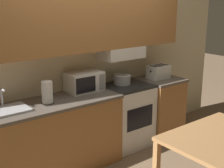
{
  "coord_description": "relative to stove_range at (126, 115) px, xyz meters",
  "views": [
    {
      "loc": [
        -2.17,
        -3.4,
        2.03
      ],
      "look_at": [
        0.05,
        -0.55,
        1.04
      ],
      "focal_mm": 50.0,
      "sensor_mm": 36.0,
      "label": 1
    }
  ],
  "objects": [
    {
      "name": "wall_back",
      "position": [
        -0.5,
        0.21,
        1.06
      ],
      "size": [
        5.26,
        0.38,
        2.55
      ],
      "color": "beige",
      "rests_on": "ground_plane"
    },
    {
      "name": "dining_table",
      "position": [
        -0.16,
        -1.61,
        0.21
      ],
      "size": [
        1.1,
        0.82,
        0.76
      ],
      "color": "#B27F4C",
      "rests_on": "ground_plane"
    },
    {
      "name": "stove_range",
      "position": [
        0.0,
        0.0,
        0.0
      ],
      "size": [
        0.64,
        0.57,
        0.89
      ],
      "color": "white",
      "rests_on": "ground_plane"
    },
    {
      "name": "cooking_pot",
      "position": [
        -0.02,
        0.06,
        0.52
      ],
      "size": [
        0.32,
        0.24,
        0.13
      ],
      "color": "#B7BABF",
      "rests_on": "stove_range"
    },
    {
      "name": "toaster",
      "position": [
        0.61,
        -0.0,
        0.54
      ],
      "size": [
        0.33,
        0.22,
        0.19
      ],
      "color": "white",
      "rests_on": "lower_counter_right_stub"
    },
    {
      "name": "microwave",
      "position": [
        -0.61,
        0.12,
        0.57
      ],
      "size": [
        0.45,
        0.31,
        0.25
      ],
      "color": "white",
      "rests_on": "lower_counter_main"
    },
    {
      "name": "ground_plane",
      "position": [
        -0.51,
        0.28,
        -0.44
      ],
      "size": [
        16.0,
        16.0,
        0.0
      ],
      "primitive_type": "plane",
      "color": "#7F664C"
    },
    {
      "name": "paper_towel_roll",
      "position": [
        -1.2,
        -0.04,
        0.57
      ],
      "size": [
        0.14,
        0.14,
        0.25
      ],
      "color": "black",
      "rests_on": "lower_counter_main"
    },
    {
      "name": "sink_basin",
      "position": [
        -1.67,
        -0.02,
        0.46
      ],
      "size": [
        0.44,
        0.34,
        0.23
      ],
      "color": "#B7BABF",
      "rests_on": "lower_counter_main"
    },
    {
      "name": "lower_counter_main",
      "position": [
        -1.14,
        -0.02,
        0.0
      ],
      "size": [
        1.63,
        0.62,
        0.89
      ],
      "color": "#A36B38",
      "rests_on": "ground_plane"
    },
    {
      "name": "lower_counter_right_stub",
      "position": [
        0.63,
        -0.02,
        0.0
      ],
      "size": [
        0.6,
        0.62,
        0.89
      ],
      "color": "#A36B38",
      "rests_on": "ground_plane"
    }
  ]
}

